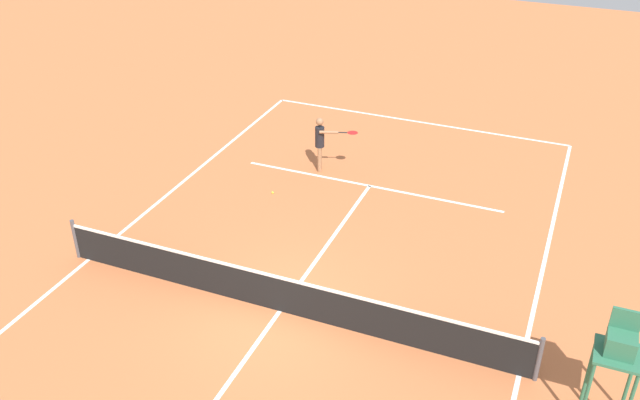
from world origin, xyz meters
TOP-DOWN VIEW (x-y plane):
  - ground_plane at (0.00, 0.00)m, footprint 60.00×60.00m
  - court_lines at (0.00, 0.00)m, footprint 10.62×22.78m
  - tennis_net at (0.00, 0.00)m, footprint 11.22×0.10m
  - player_serving at (1.70, -6.61)m, footprint 1.33×0.56m
  - tennis_ball at (2.46, -4.72)m, footprint 0.07×0.07m
  - umpire_chair at (-6.80, 0.53)m, footprint 0.80×0.80m

SIDE VIEW (x-z plane):
  - ground_plane at x=0.00m, z-range 0.00..0.00m
  - court_lines at x=0.00m, z-range 0.00..0.01m
  - tennis_ball at x=2.46m, z-range 0.00..0.07m
  - tennis_net at x=0.00m, z-range -0.04..1.03m
  - player_serving at x=1.70m, z-range 0.17..1.92m
  - umpire_chair at x=-6.80m, z-range 0.40..2.81m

